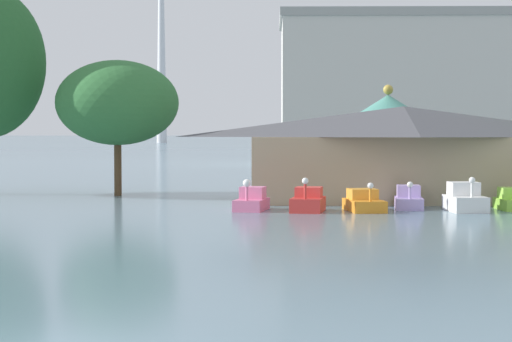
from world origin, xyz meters
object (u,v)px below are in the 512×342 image
boathouse (403,151)px  pedal_boat_red (308,202)px  pedal_boat_lavender (409,199)px  green_roof_pavilion (388,136)px  pedal_boat_pink (252,201)px  background_building_block (405,90)px  pedal_boat_white (465,200)px  pedal_boat_orange (364,202)px  shoreline_tree_mid (117,103)px

boathouse → pedal_boat_red: bearing=-129.5°
pedal_boat_lavender → green_roof_pavilion: 15.34m
pedal_boat_pink → boathouse: bearing=138.4°
pedal_boat_pink → green_roof_pavilion: 18.76m
pedal_boat_red → background_building_block: 66.91m
pedal_boat_lavender → pedal_boat_white: size_ratio=1.02×
pedal_boat_pink → pedal_boat_lavender: size_ratio=0.97×
pedal_boat_orange → shoreline_tree_mid: 18.80m
pedal_boat_white → shoreline_tree_mid: shoreline_tree_mid is taller
pedal_boat_orange → pedal_boat_white: pedal_boat_white is taller
pedal_boat_orange → pedal_boat_lavender: pedal_boat_orange is taller
pedal_boat_pink → pedal_boat_orange: pedal_boat_pink is taller
pedal_boat_pink → pedal_boat_white: pedal_boat_white is taller
boathouse → shoreline_tree_mid: size_ratio=2.22×
pedal_boat_red → pedal_boat_orange: size_ratio=0.90×
pedal_boat_pink → green_roof_pavilion: bearing=162.3°
green_roof_pavilion → shoreline_tree_mid: size_ratio=1.15×
pedal_boat_red → shoreline_tree_mid: 16.86m
pedal_boat_lavender → shoreline_tree_mid: bearing=-112.8°
pedal_boat_white → green_roof_pavilion: (-1.80, 16.43, 3.14)m
pedal_boat_pink → pedal_boat_orange: size_ratio=0.88×
boathouse → shoreline_tree_mid: bearing=167.6°
pedal_boat_orange → background_building_block: size_ratio=0.10×
pedal_boat_orange → pedal_boat_lavender: 2.88m
green_roof_pavilion → shoreline_tree_mid: bearing=-162.2°
pedal_boat_lavender → green_roof_pavilion: size_ratio=0.29×
pedal_boat_white → green_roof_pavilion: green_roof_pavilion is taller
pedal_boat_red → pedal_boat_lavender: pedal_boat_red is taller
pedal_boat_red → shoreline_tree_mid: size_ratio=0.33×
shoreline_tree_mid → boathouse: bearing=-12.4°
pedal_boat_pink → pedal_boat_orange: 5.74m
pedal_boat_pink → background_building_block: size_ratio=0.09×
pedal_boat_red → green_roof_pavilion: 18.08m
pedal_boat_pink → green_roof_pavilion: (9.06, 16.10, 3.24)m
pedal_boat_red → boathouse: bearing=150.3°
pedal_boat_lavender → pedal_boat_white: pedal_boat_white is taller
boathouse → green_roof_pavilion: bearing=88.1°
shoreline_tree_mid → pedal_boat_pink: bearing=-49.9°
pedal_boat_lavender → boathouse: (0.51, 5.41, 2.41)m
green_roof_pavilion → background_building_block: background_building_block is taller
green_roof_pavilion → pedal_boat_orange: bearing=-101.5°
pedal_boat_red → boathouse: boathouse is taller
pedal_boat_white → background_building_block: bearing=169.5°
pedal_boat_pink → shoreline_tree_mid: size_ratio=0.32×
shoreline_tree_mid → background_building_block: (26.17, 53.76, 3.34)m
pedal_boat_pink → pedal_boat_red: pedal_boat_red is taller
pedal_boat_lavender → background_building_block: bearing=177.5°
pedal_boat_orange → green_roof_pavilion: green_roof_pavilion is taller
pedal_boat_red → pedal_boat_orange: 2.87m
pedal_boat_red → green_roof_pavilion: size_ratio=0.29×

